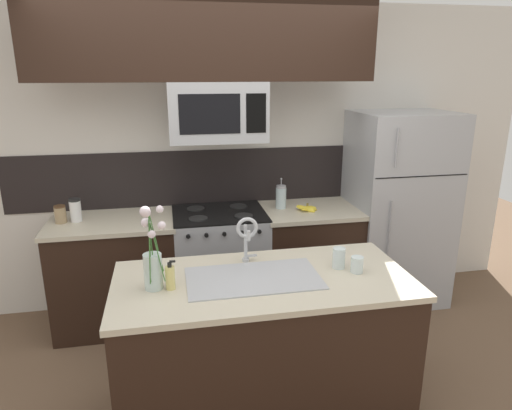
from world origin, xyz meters
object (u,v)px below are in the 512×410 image
at_px(stove_range, 220,264).
at_px(drinking_glass, 339,258).
at_px(spare_glass, 357,265).
at_px(storage_jar_tall, 60,214).
at_px(refrigerator, 396,208).
at_px(flower_vase, 153,262).
at_px(storage_jar_medium, 76,210).
at_px(banana_bunch, 307,208).
at_px(dish_soap_bottle, 170,277).
at_px(microwave, 217,112).
at_px(sink_faucet, 247,234).
at_px(french_press, 281,197).

distance_m(stove_range, drinking_glass, 1.43).
bearing_deg(spare_glass, storage_jar_tall, 145.67).
xyz_separation_m(refrigerator, drinking_glass, (-1.02, -1.22, 0.12)).
distance_m(stove_range, flower_vase, 1.49).
height_order(refrigerator, drinking_glass, refrigerator).
height_order(storage_jar_medium, banana_bunch, storage_jar_medium).
bearing_deg(spare_glass, dish_soap_bottle, -179.83).
relative_size(microwave, storage_jar_medium, 4.04).
relative_size(stove_range, sink_faucet, 3.04).
distance_m(banana_bunch, dish_soap_bottle, 1.69).
distance_m(microwave, dish_soap_bottle, 1.53).
distance_m(banana_bunch, sink_faucet, 1.21).
xyz_separation_m(refrigerator, dish_soap_bottle, (-2.02, -1.30, 0.12)).
bearing_deg(microwave, dish_soap_bottle, -108.23).
bearing_deg(storage_jar_medium, banana_bunch, -2.66).
bearing_deg(banana_bunch, storage_jar_tall, 177.85).
bearing_deg(storage_jar_medium, sink_faucet, -42.33).
relative_size(storage_jar_tall, sink_faucet, 0.45).
height_order(banana_bunch, spare_glass, spare_glass).
bearing_deg(stove_range, sink_faucet, -87.28).
bearing_deg(spare_glass, refrigerator, 54.14).
xyz_separation_m(refrigerator, sink_faucet, (-1.55, -1.06, 0.25)).
height_order(banana_bunch, dish_soap_bottle, dish_soap_bottle).
distance_m(sink_faucet, drinking_glass, 0.57).
bearing_deg(flower_vase, french_press, 51.78).
height_order(storage_jar_medium, drinking_glass, storage_jar_medium).
xyz_separation_m(storage_jar_tall, sink_faucet, (1.28, -1.05, 0.13)).
distance_m(microwave, spare_glass, 1.63).
distance_m(banana_bunch, flower_vase, 1.74).
height_order(storage_jar_medium, french_press, french_press).
distance_m(french_press, spare_glass, 1.35).
distance_m(refrigerator, drinking_glass, 1.60).
xyz_separation_m(microwave, refrigerator, (1.60, 0.04, -0.89)).
height_order(banana_bunch, drinking_glass, drinking_glass).
xyz_separation_m(storage_jar_tall, dish_soap_bottle, (0.82, -1.30, -0.00)).
relative_size(drinking_glass, flower_vase, 0.25).
bearing_deg(drinking_glass, stove_range, 115.82).
height_order(microwave, spare_glass, microwave).
height_order(storage_jar_tall, spare_glass, storage_jar_tall).
height_order(microwave, dish_soap_bottle, microwave).
height_order(refrigerator, sink_faucet, refrigerator).
bearing_deg(drinking_glass, microwave, 116.22).
bearing_deg(stove_range, banana_bunch, -4.62).
distance_m(microwave, flower_vase, 1.51).
height_order(stove_range, spare_glass, spare_glass).
distance_m(refrigerator, banana_bunch, 0.87).
height_order(sink_faucet, spare_glass, sink_faucet).
bearing_deg(spare_glass, banana_bunch, 86.32).
xyz_separation_m(dish_soap_bottle, drinking_glass, (1.00, 0.08, -0.01)).
distance_m(stove_range, french_press, 0.77).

